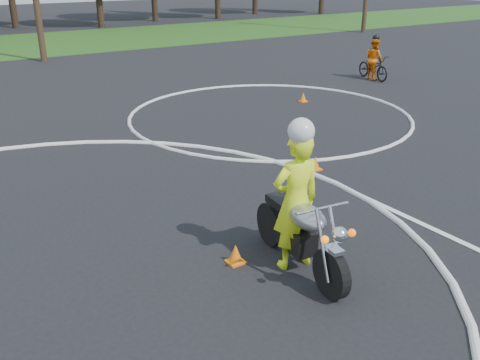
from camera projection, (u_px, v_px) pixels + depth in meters
course_markings at (129, 205)px, 9.69m from camera, size 19.05×19.05×0.12m
primary_motorcycle at (301, 233)px, 7.46m from camera, size 0.80×2.27×1.20m
rider_primary_grp at (296, 197)px, 7.38m from camera, size 0.79×0.57×2.22m
rider_second_grp at (374, 64)px, 20.11m from camera, size 0.89×1.80×1.66m
traffic_cones at (357, 177)px, 10.60m from camera, size 17.16×11.22×0.30m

